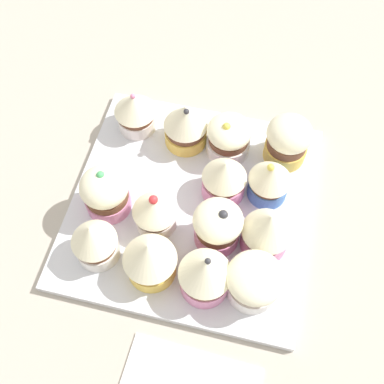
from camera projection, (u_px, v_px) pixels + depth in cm
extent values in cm
cube|color=#B2A899|center=(192.00, 212.00, 66.94)|extent=(180.00, 180.00, 3.00)
cube|color=silver|center=(192.00, 205.00, 65.11)|extent=(31.87, 31.87, 1.20)
cylinder|color=white|center=(252.00, 287.00, 57.57)|extent=(6.06, 6.06, 2.53)
cylinder|color=brown|center=(254.00, 282.00, 55.90)|extent=(5.50, 5.50, 1.29)
ellipsoid|color=#F4EDC6|center=(255.00, 278.00, 54.51)|extent=(6.77, 6.77, 3.18)
cylinder|color=pink|center=(264.00, 240.00, 60.51)|extent=(5.95, 5.95, 2.68)
cylinder|color=brown|center=(266.00, 233.00, 58.80)|extent=(5.34, 5.34, 1.24)
cone|color=#F4EDC6|center=(269.00, 224.00, 56.56)|extent=(6.25, 6.25, 3.91)
cylinder|color=#477AC6|center=(267.00, 188.00, 64.19)|extent=(5.29, 5.29, 2.59)
cylinder|color=brown|center=(269.00, 182.00, 62.60)|extent=(4.92, 4.92, 1.04)
cone|color=#F4EDC6|center=(272.00, 173.00, 60.70)|extent=(5.64, 5.64, 3.31)
sphere|color=#EAD64C|center=(271.00, 167.00, 59.32)|extent=(0.96, 0.96, 0.96)
cylinder|color=#EFC651|center=(285.00, 151.00, 67.18)|extent=(5.88, 5.88, 2.53)
cylinder|color=brown|center=(287.00, 142.00, 65.43)|extent=(5.46, 5.46, 1.47)
ellipsoid|color=#F4EDC6|center=(290.00, 134.00, 63.68)|extent=(6.21, 6.21, 4.24)
cylinder|color=pink|center=(205.00, 282.00, 57.79)|extent=(5.95, 5.95, 2.75)
cylinder|color=brown|center=(205.00, 276.00, 55.89)|extent=(5.65, 5.65, 1.58)
cone|color=#F4EDC6|center=(206.00, 268.00, 53.70)|extent=(6.34, 6.34, 3.44)
sphere|color=#333338|center=(208.00, 261.00, 52.41)|extent=(0.74, 0.74, 0.74)
cylinder|color=pink|center=(217.00, 234.00, 60.98)|extent=(5.74, 5.74, 2.55)
cylinder|color=brown|center=(217.00, 227.00, 59.23)|extent=(5.42, 5.42, 1.47)
ellipsoid|color=#F4EDC6|center=(218.00, 221.00, 57.64)|extent=(6.19, 6.19, 3.62)
sphere|color=#333338|center=(223.00, 215.00, 56.20)|extent=(1.19, 1.19, 1.19)
cylinder|color=pink|center=(223.00, 186.00, 64.24)|extent=(5.78, 5.78, 2.79)
cylinder|color=brown|center=(224.00, 179.00, 62.58)|extent=(5.23, 5.23, 1.01)
cone|color=#F4EDC6|center=(225.00, 171.00, 60.76)|extent=(5.89, 5.89, 3.15)
cylinder|color=white|center=(228.00, 145.00, 67.75)|extent=(6.09, 6.09, 2.38)
cylinder|color=brown|center=(229.00, 138.00, 66.23)|extent=(5.57, 5.57, 1.10)
ellipsoid|color=#F4EDC6|center=(229.00, 131.00, 64.88)|extent=(6.10, 6.10, 3.31)
sphere|color=#EAD64C|center=(227.00, 127.00, 63.38)|extent=(1.13, 1.13, 1.13)
cylinder|color=#EFC651|center=(151.00, 267.00, 58.88)|extent=(6.04, 6.04, 2.47)
cylinder|color=brown|center=(150.00, 261.00, 57.19)|extent=(5.37, 5.37, 1.38)
cone|color=#F4EDC6|center=(149.00, 253.00, 54.95)|extent=(6.54, 6.54, 3.75)
cylinder|color=white|center=(156.00, 219.00, 62.15)|extent=(5.37, 5.37, 2.32)
cylinder|color=brown|center=(155.00, 213.00, 60.69)|extent=(5.08, 5.08, 1.05)
cone|color=#F4EDC6|center=(154.00, 206.00, 58.96)|extent=(5.76, 5.76, 2.91)
sphere|color=red|center=(153.00, 200.00, 57.89)|extent=(1.16, 1.16, 1.16)
cylinder|color=#EFC651|center=(186.00, 136.00, 68.61)|extent=(5.99, 5.99, 2.25)
cylinder|color=brown|center=(186.00, 128.00, 67.00)|extent=(5.46, 5.46, 1.42)
cone|color=#F4EDC6|center=(185.00, 116.00, 64.70)|extent=(6.13, 6.13, 3.87)
sphere|color=#333338|center=(186.00, 111.00, 62.79)|extent=(0.79, 0.79, 0.79)
cylinder|color=white|center=(98.00, 249.00, 60.04)|extent=(5.41, 5.41, 2.41)
cylinder|color=brown|center=(95.00, 243.00, 58.37)|extent=(4.96, 4.96, 1.41)
cone|color=#F4EDC6|center=(91.00, 235.00, 56.22)|extent=(5.66, 5.66, 3.51)
cylinder|color=pink|center=(108.00, 201.00, 63.36)|extent=(5.99, 5.99, 2.43)
cylinder|color=brown|center=(106.00, 194.00, 61.73)|extent=(5.68, 5.68, 1.29)
ellipsoid|color=#F4EDC6|center=(104.00, 187.00, 60.07)|extent=(6.24, 6.24, 4.18)
sphere|color=#4CB266|center=(100.00, 175.00, 58.64)|extent=(1.06, 1.06, 1.06)
cylinder|color=white|center=(137.00, 121.00, 69.83)|extent=(5.40, 5.40, 2.29)
cylinder|color=brown|center=(136.00, 114.00, 68.27)|extent=(5.09, 5.09, 1.26)
cone|color=#F4EDC6|center=(134.00, 104.00, 66.40)|extent=(5.98, 5.98, 3.03)
sphere|color=pink|center=(133.00, 96.00, 65.24)|extent=(0.76, 0.76, 0.76)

